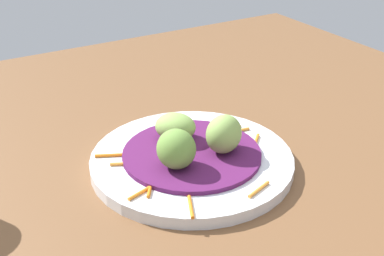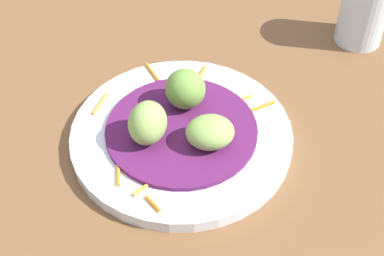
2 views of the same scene
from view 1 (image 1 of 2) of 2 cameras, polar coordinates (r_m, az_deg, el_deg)
The scene contains 7 objects.
table_surface at distance 59.74cm, azimuth 1.17°, elevation -7.57°, with size 110.00×110.00×2.00cm, color brown.
main_plate at distance 62.84cm, azimuth -0.02°, elevation -3.69°, with size 24.83×24.83×1.49cm, color silver.
cabbage_bed at distance 62.30cm, azimuth -0.02°, elevation -2.88°, with size 16.95×16.95×0.57cm, color #51194C.
carrot_garnish at distance 59.87cm, azimuth -0.19°, elevation -4.37°, with size 20.73×16.72×0.40cm.
guac_scoop_left at distance 61.26cm, azimuth 3.58°, elevation -0.67°, with size 4.11×4.89×4.72cm, color #84A851.
guac_scoop_center at distance 64.18cm, azimuth -1.86°, elevation 0.14°, with size 4.31×5.20×3.44cm, color #84A851.
guac_scoop_right at distance 58.05cm, azimuth -1.77°, elevation -2.36°, with size 4.44×4.59×4.73cm, color olive.
Camera 1 is at (25.71, 41.29, 35.68)cm, focal length 47.76 mm.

